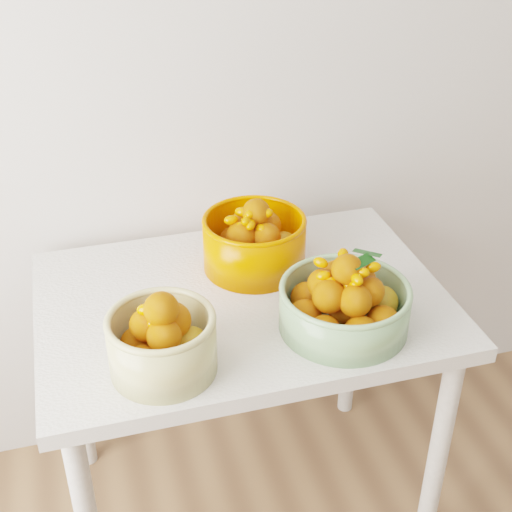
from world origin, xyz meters
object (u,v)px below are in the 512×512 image
(bowl_cream, at_px, (162,341))
(bowl_orange, at_px, (254,241))
(bowl_green, at_px, (344,303))
(table, at_px, (243,328))

(bowl_cream, bearing_deg, bowl_orange, 49.14)
(bowl_orange, bearing_deg, bowl_green, -67.50)
(bowl_cream, xyz_separation_m, bowl_green, (0.42, 0.03, -0.01))
(bowl_orange, bearing_deg, bowl_cream, -130.86)
(bowl_cream, height_order, bowl_green, bowl_cream)
(bowl_green, bearing_deg, bowl_orange, 112.50)
(bowl_cream, bearing_deg, table, 43.18)
(table, bearing_deg, bowl_green, -42.84)
(table, xyz_separation_m, bowl_orange, (0.07, 0.13, 0.17))
(table, height_order, bowl_cream, bowl_cream)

